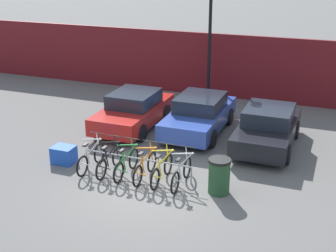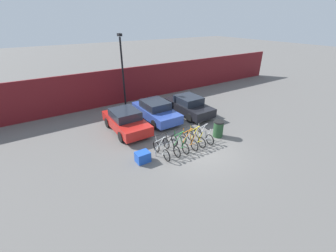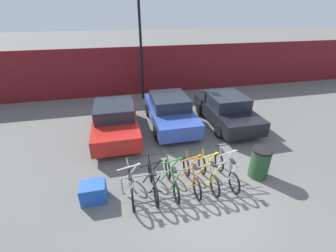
{
  "view_description": "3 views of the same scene",
  "coord_description": "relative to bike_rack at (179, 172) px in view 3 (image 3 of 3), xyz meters",
  "views": [
    {
      "loc": [
        4.9,
        -10.94,
        6.43
      ],
      "look_at": [
        -0.03,
        1.86,
        1.25
      ],
      "focal_mm": 50.0,
      "sensor_mm": 36.0,
      "label": 1
    },
    {
      "loc": [
        -7.31,
        -8.14,
        6.73
      ],
      "look_at": [
        -0.52,
        2.26,
        0.67
      ],
      "focal_mm": 24.0,
      "sensor_mm": 36.0,
      "label": 2
    },
    {
      "loc": [
        -2.16,
        -4.51,
        4.87
      ],
      "look_at": [
        -0.51,
        2.55,
        1.1
      ],
      "focal_mm": 24.0,
      "sensor_mm": 36.0,
      "label": 3
    }
  ],
  "objects": [
    {
      "name": "bicycle_black",
      "position": [
        -0.84,
        -0.15,
        -0.11
      ],
      "size": [
        0.68,
        1.71,
        1.05
      ],
      "rotation": [
        0.0,
        0.0,
        0.06
      ],
      "color": "black",
      "rests_on": "ground"
    },
    {
      "name": "bicycle_green",
      "position": [
        -0.28,
        -0.15,
        -0.11
      ],
      "size": [
        0.68,
        1.71,
        1.05
      ],
      "rotation": [
        0.0,
        0.0,
        0.02
      ],
      "color": "black",
      "rests_on": "ground"
    },
    {
      "name": "hoarding_wall",
      "position": [
        0.59,
        8.82,
        0.97
      ],
      "size": [
        36.0,
        0.16,
        2.91
      ],
      "primitive_type": "cube",
      "color": "maroon",
      "rests_on": "ground"
    },
    {
      "name": "bike_rack",
      "position": [
        0.0,
        0.0,
        0.0
      ],
      "size": [
        3.52,
        0.04,
        0.57
      ],
      "color": "gray",
      "rests_on": "ground"
    },
    {
      "name": "ground_plane",
      "position": [
        0.59,
        -0.68,
        -0.48
      ],
      "size": [
        120.0,
        120.0,
        0.0
      ],
      "primitive_type": "plane",
      "color": "#605E5B"
    },
    {
      "name": "trash_bin",
      "position": [
        2.62,
        -0.18,
        0.03
      ],
      "size": [
        0.63,
        0.63,
        1.03
      ],
      "color": "#234728",
      "rests_on": "ground"
    },
    {
      "name": "lamp_post",
      "position": [
        -0.07,
        7.82,
        2.69
      ],
      "size": [
        0.24,
        0.44,
        5.65
      ],
      "color": "black",
      "rests_on": "ground"
    },
    {
      "name": "bicycle_orange",
      "position": [
        0.34,
        -0.15,
        -0.11
      ],
      "size": [
        0.68,
        1.71,
        1.05
      ],
      "rotation": [
        0.0,
        0.0,
        0.07
      ],
      "color": "black",
      "rests_on": "ground"
    },
    {
      "name": "bicycle_yellow",
      "position": [
        0.88,
        -0.15,
        -0.11
      ],
      "size": [
        0.68,
        1.71,
        1.05
      ],
      "rotation": [
        0.0,
        0.0,
        0.02
      ],
      "color": "black",
      "rests_on": "ground"
    },
    {
      "name": "car_red",
      "position": [
        -1.81,
        3.68,
        0.21
      ],
      "size": [
        1.91,
        4.1,
        1.4
      ],
      "color": "red",
      "rests_on": "ground"
    },
    {
      "name": "car_black",
      "position": [
        3.29,
        3.63,
        0.21
      ],
      "size": [
        1.91,
        4.05,
        1.4
      ],
      "color": "black",
      "rests_on": "ground"
    },
    {
      "name": "bicycle_silver",
      "position": [
        1.49,
        -0.15,
        -0.11
      ],
      "size": [
        0.68,
        1.71,
        1.05
      ],
      "rotation": [
        0.0,
        0.0,
        0.01
      ],
      "color": "black",
      "rests_on": "ground"
    },
    {
      "name": "bicycle_white",
      "position": [
        -1.49,
        -0.15,
        -0.11
      ],
      "size": [
        0.68,
        1.71,
        1.05
      ],
      "rotation": [
        0.0,
        0.0,
        0.04
      ],
      "color": "black",
      "rests_on": "ground"
    },
    {
      "name": "car_blue",
      "position": [
        0.68,
        4.12,
        0.21
      ],
      "size": [
        1.91,
        4.22,
        1.4
      ],
      "color": "#2D479E",
      "rests_on": "ground"
    },
    {
      "name": "cargo_crate",
      "position": [
        -2.55,
        -0.05,
        -0.21
      ],
      "size": [
        0.7,
        0.56,
        0.55
      ],
      "primitive_type": "cube",
      "color": "blue",
      "rests_on": "ground"
    }
  ]
}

